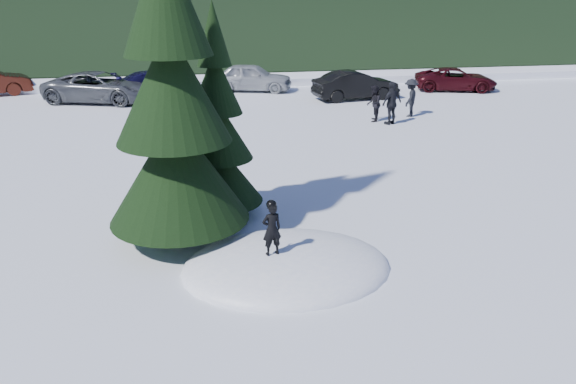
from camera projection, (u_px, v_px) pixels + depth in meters
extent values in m
plane|color=white|center=(287.00, 268.00, 11.97)|extent=(200.00, 200.00, 0.00)
ellipsoid|color=white|center=(287.00, 268.00, 11.97)|extent=(4.48, 3.52, 0.96)
cylinder|color=black|center=(180.00, 213.00, 13.04)|extent=(0.38, 0.38, 1.40)
cone|color=black|center=(177.00, 168.00, 12.66)|extent=(3.20, 3.20, 2.46)
cone|color=black|center=(171.00, 85.00, 12.01)|extent=(2.54, 2.54, 2.46)
cylinder|color=black|center=(220.00, 197.00, 14.56)|extent=(0.26, 0.26, 1.00)
cone|color=black|center=(219.00, 173.00, 14.33)|extent=(2.20, 2.20, 1.52)
cone|color=black|center=(217.00, 129.00, 13.93)|extent=(1.75, 1.75, 1.52)
cone|color=black|center=(215.00, 82.00, 13.53)|extent=(1.29, 1.29, 1.52)
cone|color=black|center=(213.00, 33.00, 13.12)|extent=(0.84, 0.84, 1.52)
imported|color=black|center=(272.00, 229.00, 11.34)|extent=(0.46, 0.35, 1.12)
imported|color=black|center=(374.00, 104.00, 24.37)|extent=(0.83, 0.93, 1.58)
imported|color=black|center=(392.00, 103.00, 23.83)|extent=(1.16, 0.88, 1.83)
imported|color=black|center=(410.00, 98.00, 25.29)|extent=(1.15, 1.26, 1.69)
imported|color=#4D5055|center=(99.00, 87.00, 28.37)|extent=(5.97, 4.06, 1.52)
imported|color=black|center=(158.00, 84.00, 29.87)|extent=(4.97, 3.09, 1.34)
imported|color=#A0A4A9|center=(252.00, 77.00, 31.31)|extent=(4.80, 3.01, 1.52)
imported|color=black|center=(356.00, 85.00, 29.09)|extent=(4.60, 2.22, 1.45)
imported|color=#34090F|center=(456.00, 79.00, 31.53)|extent=(4.86, 3.18, 1.24)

